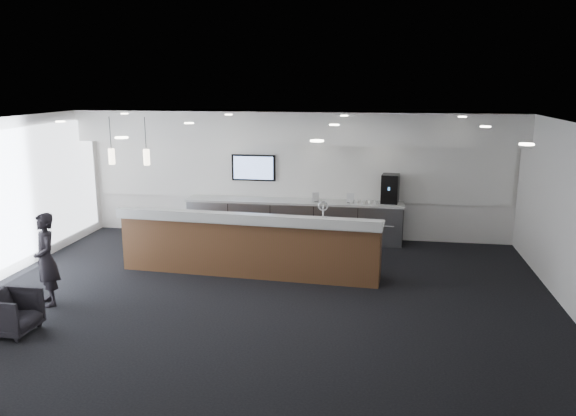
% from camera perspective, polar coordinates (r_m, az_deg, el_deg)
% --- Properties ---
extents(ground, '(10.00, 10.00, 0.00)m').
position_cam_1_polar(ground, '(9.85, -2.66, -8.98)').
color(ground, black).
rests_on(ground, ground).
extents(ceiling, '(10.00, 8.00, 0.02)m').
position_cam_1_polar(ceiling, '(9.18, -2.85, 8.71)').
color(ceiling, black).
rests_on(ceiling, back_wall).
extents(back_wall, '(10.00, 0.02, 3.00)m').
position_cam_1_polar(back_wall, '(13.27, 0.81, 3.43)').
color(back_wall, white).
rests_on(back_wall, ground).
extents(soffit_bulkhead, '(10.00, 0.90, 0.70)m').
position_cam_1_polar(soffit_bulkhead, '(12.69, 0.52, 8.24)').
color(soffit_bulkhead, white).
rests_on(soffit_bulkhead, back_wall).
extents(alcove_panel, '(9.80, 0.06, 1.40)m').
position_cam_1_polar(alcove_panel, '(13.22, 0.79, 3.84)').
color(alcove_panel, white).
rests_on(alcove_panel, back_wall).
extents(back_credenza, '(5.06, 0.66, 0.95)m').
position_cam_1_polar(back_credenza, '(13.12, 0.56, -1.23)').
color(back_credenza, gray).
rests_on(back_credenza, ground).
extents(wall_tv, '(1.05, 0.08, 0.62)m').
position_cam_1_polar(wall_tv, '(13.33, -3.52, 4.11)').
color(wall_tv, black).
rests_on(wall_tv, back_wall).
extents(pendant_left, '(0.12, 0.12, 0.30)m').
position_cam_1_polar(pendant_left, '(10.75, -14.56, 4.89)').
color(pendant_left, beige).
rests_on(pendant_left, ceiling).
extents(pendant_right, '(0.12, 0.12, 0.30)m').
position_cam_1_polar(pendant_right, '(11.05, -17.90, 4.88)').
color(pendant_right, beige).
rests_on(pendant_right, ceiling).
extents(ceiling_can_lights, '(7.00, 5.00, 0.02)m').
position_cam_1_polar(ceiling_can_lights, '(9.18, -2.85, 8.53)').
color(ceiling_can_lights, white).
rests_on(ceiling_can_lights, ceiling).
extents(service_counter, '(5.12, 1.14, 1.49)m').
position_cam_1_polar(service_counter, '(10.85, -3.92, -3.72)').
color(service_counter, brown).
rests_on(service_counter, ground).
extents(coffee_machine, '(0.42, 0.52, 0.65)m').
position_cam_1_polar(coffee_machine, '(12.89, 10.34, 1.94)').
color(coffee_machine, black).
rests_on(coffee_machine, back_credenza).
extents(info_sign_left, '(0.16, 0.07, 0.22)m').
position_cam_1_polar(info_sign_left, '(12.84, 2.82, 1.11)').
color(info_sign_left, silver).
rests_on(info_sign_left, back_credenza).
extents(info_sign_right, '(0.17, 0.03, 0.23)m').
position_cam_1_polar(info_sign_right, '(12.78, 6.36, 1.02)').
color(info_sign_right, silver).
rests_on(info_sign_right, back_credenza).
extents(armchair, '(0.69, 0.68, 0.63)m').
position_cam_1_polar(armchair, '(9.33, -26.27, -9.54)').
color(armchair, black).
rests_on(armchair, ground).
extents(lounge_guest, '(0.67, 0.67, 1.56)m').
position_cam_1_polar(lounge_guest, '(10.09, -23.37, -4.83)').
color(lounge_guest, black).
rests_on(lounge_guest, ground).
extents(cup_0, '(0.09, 0.09, 0.09)m').
position_cam_1_polar(cup_0, '(12.76, 8.96, 0.59)').
color(cup_0, white).
rests_on(cup_0, back_credenza).
extents(cup_1, '(0.13, 0.13, 0.09)m').
position_cam_1_polar(cup_1, '(12.76, 8.33, 0.61)').
color(cup_1, white).
rests_on(cup_1, back_credenza).
extents(cup_2, '(0.11, 0.11, 0.09)m').
position_cam_1_polar(cup_2, '(12.76, 7.70, 0.64)').
color(cup_2, white).
rests_on(cup_2, back_credenza).
extents(cup_3, '(0.12, 0.12, 0.09)m').
position_cam_1_polar(cup_3, '(12.77, 7.08, 0.66)').
color(cup_3, white).
rests_on(cup_3, back_credenza).
extents(cup_4, '(0.13, 0.13, 0.09)m').
position_cam_1_polar(cup_4, '(12.77, 6.45, 0.68)').
color(cup_4, white).
rests_on(cup_4, back_credenza).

